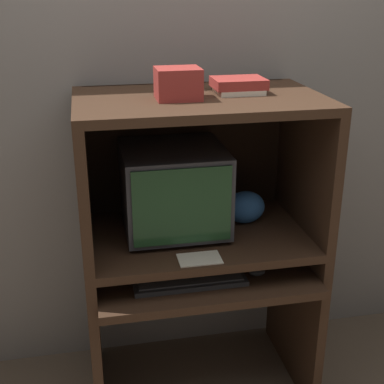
{
  "coord_description": "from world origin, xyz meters",
  "views": [
    {
      "loc": [
        -0.44,
        -1.73,
        1.82
      ],
      "look_at": [
        -0.03,
        0.31,
        0.99
      ],
      "focal_mm": 50.0,
      "sensor_mm": 36.0,
      "label": 1
    }
  ],
  "objects": [
    {
      "name": "mouse",
      "position": [
        0.21,
        0.12,
        0.69
      ],
      "size": [
        0.07,
        0.05,
        0.03
      ],
      "color": "#28282B",
      "rests_on": "desk_base"
    },
    {
      "name": "storage_box",
      "position": [
        -0.09,
        0.27,
        1.45
      ],
      "size": [
        0.17,
        0.14,
        0.12
      ],
      "color": "maroon",
      "rests_on": "hutch_upper"
    },
    {
      "name": "wall_back",
      "position": [
        0.0,
        0.68,
        1.3
      ],
      "size": [
        6.0,
        0.06,
        2.6
      ],
      "color": "gray",
      "rests_on": "ground_plane"
    },
    {
      "name": "paper_card",
      "position": [
        -0.05,
        0.07,
        0.81
      ],
      "size": [
        0.17,
        0.11,
        0.0
      ],
      "color": "beige",
      "rests_on": "desk_monitor_shelf"
    },
    {
      "name": "keyboard",
      "position": [
        -0.08,
        0.12,
        0.69
      ],
      "size": [
        0.46,
        0.16,
        0.03
      ],
      "color": "#2D2D30",
      "rests_on": "desk_base"
    },
    {
      "name": "snack_bag",
      "position": [
        0.22,
        0.37,
        0.88
      ],
      "size": [
        0.18,
        0.13,
        0.15
      ],
      "color": "#336BB7",
      "rests_on": "desk_monitor_shelf"
    },
    {
      "name": "hutch_upper",
      "position": [
        0.0,
        0.34,
        1.2
      ],
      "size": [
        0.98,
        0.62,
        0.59
      ],
      "color": "#382316",
      "rests_on": "desk_monitor_shelf"
    },
    {
      "name": "crt_monitor",
      "position": [
        -0.1,
        0.35,
        1.0
      ],
      "size": [
        0.43,
        0.42,
        0.37
      ],
      "color": "#333338",
      "rests_on": "desk_monitor_shelf"
    },
    {
      "name": "book_stack",
      "position": [
        0.17,
        0.34,
        1.43
      ],
      "size": [
        0.21,
        0.16,
        0.06
      ],
      "color": "beige",
      "rests_on": "hutch_upper"
    },
    {
      "name": "desk_monitor_shelf",
      "position": [
        0.0,
        0.31,
        0.77
      ],
      "size": [
        0.98,
        0.62,
        0.13
      ],
      "color": "#382316",
      "rests_on": "desk_base"
    },
    {
      "name": "desk_base",
      "position": [
        0.0,
        0.26,
        0.42
      ],
      "size": [
        0.98,
        0.67,
        0.67
      ],
      "color": "#382316",
      "rests_on": "ground_plane"
    }
  ]
}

